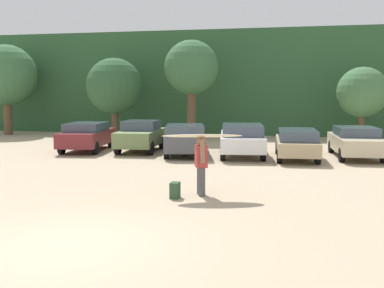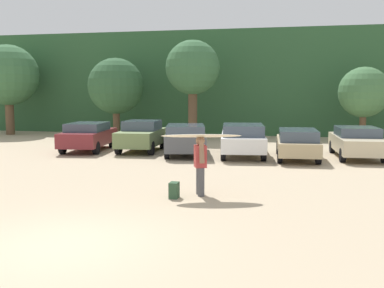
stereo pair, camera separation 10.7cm
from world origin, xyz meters
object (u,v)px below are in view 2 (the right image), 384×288
at_px(parked_car_olive_green, 142,135).
at_px(parked_car_white, 243,139).
at_px(parked_car_maroon, 88,136).
at_px(parked_car_dark_gray, 186,138).
at_px(person_adult, 200,162).
at_px(surfboard_cream, 201,136).
at_px(backpack_dropped, 174,190).
at_px(parked_car_tan, 297,143).
at_px(parked_car_champagne, 357,141).

xyz_separation_m(parked_car_olive_green, parked_car_white, (5.13, -0.71, 0.01)).
height_order(parked_car_maroon, parked_car_olive_green, parked_car_olive_green).
relative_size(parked_car_olive_green, parked_car_dark_gray, 0.85).
distance_m(parked_car_dark_gray, person_adult, 8.67).
bearing_deg(surfboard_cream, parked_car_dark_gray, -88.44).
bearing_deg(backpack_dropped, parked_car_white, 84.03).
height_order(parked_car_olive_green, parked_car_tan, parked_car_olive_green).
relative_size(parked_car_dark_gray, backpack_dropped, 10.64).
relative_size(parked_car_dark_gray, parked_car_champagne, 1.01).
xyz_separation_m(parked_car_olive_green, parked_car_tan, (7.59, -1.12, -0.08)).
bearing_deg(parked_car_dark_gray, surfboard_cream, -176.68).
bearing_deg(surfboard_cream, person_adult, -77.01).
xyz_separation_m(person_adult, surfboard_cream, (0.04, -0.08, 0.76)).
distance_m(parked_car_maroon, parked_car_champagne, 12.95).
height_order(surfboard_cream, backpack_dropped, surfboard_cream).
bearing_deg(parked_car_tan, parked_car_champagne, -71.10).
xyz_separation_m(parked_car_maroon, person_adult, (7.56, -8.81, 0.19)).
bearing_deg(surfboard_cream, backpack_dropped, 19.03).
bearing_deg(backpack_dropped, parked_car_maroon, 126.55).
bearing_deg(parked_car_olive_green, backpack_dropped, -160.36).
distance_m(parked_car_dark_gray, parked_car_tan, 5.16).
relative_size(parked_car_white, backpack_dropped, 11.12).
bearing_deg(person_adult, parked_car_white, -112.89).
xyz_separation_m(parked_car_dark_gray, parked_car_white, (2.69, 0.09, 0.03)).
bearing_deg(surfboard_cream, parked_car_maroon, -64.00).
bearing_deg(parked_car_dark_gray, person_adult, -176.80).
bearing_deg(person_adult, surfboard_cream, 96.69).
bearing_deg(parked_car_tan, parked_car_maroon, 82.63).
distance_m(parked_car_maroon, parked_car_olive_green, 2.75).
relative_size(parked_car_white, person_adult, 2.93).
bearing_deg(parked_car_maroon, parked_car_dark_gray, -102.21).
xyz_separation_m(parked_car_olive_green, backpack_dropped, (4.19, -9.66, -0.58)).
distance_m(parked_car_maroon, backpack_dropped, 11.64).
xyz_separation_m(parked_car_tan, backpack_dropped, (-3.40, -8.54, -0.51)).
distance_m(parked_car_tan, backpack_dropped, 9.21).
height_order(parked_car_olive_green, backpack_dropped, parked_car_olive_green).
relative_size(parked_car_olive_green, parked_car_white, 0.81).
xyz_separation_m(parked_car_white, backpack_dropped, (-0.94, -8.95, -0.60)).
bearing_deg(backpack_dropped, surfboard_cream, 33.59).
height_order(parked_car_dark_gray, parked_car_white, parked_car_white).
distance_m(person_adult, surfboard_cream, 0.77).
bearing_deg(parked_car_maroon, parked_car_olive_green, -90.30).
distance_m(parked_car_olive_green, parked_car_tan, 7.68).
height_order(parked_car_maroon, parked_car_champagne, parked_car_maroon).
height_order(parked_car_dark_gray, parked_car_champagne, parked_car_dark_gray).
relative_size(parked_car_tan, surfboard_cream, 1.93).
bearing_deg(surfboard_cream, parked_car_tan, -123.16).
bearing_deg(parked_car_olive_green, parked_car_tan, -102.19).
height_order(parked_car_maroon, parked_car_white, parked_car_white).
bearing_deg(parked_car_olive_green, parked_car_maroon, 92.89).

